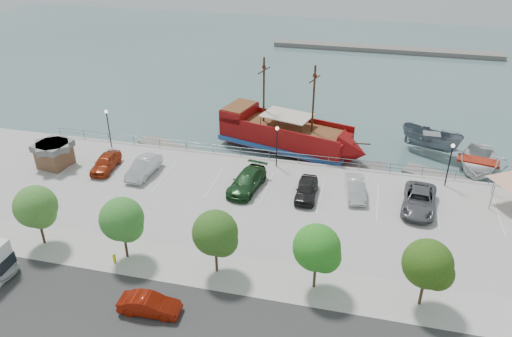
# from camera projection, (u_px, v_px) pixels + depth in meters

# --- Properties ---
(ground) EXTENTS (160.00, 160.00, 0.00)m
(ground) POSITION_uv_depth(u_px,v_px,m) (262.00, 210.00, 44.63)
(ground) COLOR #446465
(street) EXTENTS (100.00, 8.00, 0.04)m
(street) POSITION_uv_depth(u_px,v_px,m) (203.00, 337.00, 30.53)
(street) COLOR #373737
(street) RESTS_ON land_slab
(sidewalk) EXTENTS (100.00, 4.00, 0.05)m
(sidewalk) POSITION_uv_depth(u_px,v_px,m) (230.00, 273.00, 35.63)
(sidewalk) COLOR #B6B4AD
(sidewalk) RESTS_ON land_slab
(seawall_railing) EXTENTS (50.00, 0.06, 1.00)m
(seawall_railing) POSITION_uv_depth(u_px,v_px,m) (279.00, 155.00, 50.54)
(seawall_railing) COLOR slate
(seawall_railing) RESTS_ON land_slab
(far_shore) EXTENTS (40.00, 3.00, 0.80)m
(far_shore) POSITION_uv_depth(u_px,v_px,m) (385.00, 49.00, 89.20)
(far_shore) COLOR slate
(far_shore) RESTS_ON ground
(pirate_ship) EXTENTS (16.93, 8.62, 10.48)m
(pirate_ship) POSITION_uv_depth(u_px,v_px,m) (295.00, 138.00, 53.70)
(pirate_ship) COLOR maroon
(pirate_ship) RESTS_ON ground
(patrol_boat) EXTENTS (7.13, 5.21, 2.59)m
(patrol_boat) POSITION_uv_depth(u_px,v_px,m) (430.00, 142.00, 53.89)
(patrol_boat) COLOR slate
(patrol_boat) RESTS_ON ground
(speedboat) EXTENTS (6.89, 8.63, 1.60)m
(speedboat) POSITION_uv_depth(u_px,v_px,m) (478.00, 164.00, 50.57)
(speedboat) COLOR silver
(speedboat) RESTS_ON ground
(dock_west) EXTENTS (7.80, 4.70, 0.43)m
(dock_west) POSITION_uv_depth(u_px,v_px,m) (169.00, 148.00, 54.95)
(dock_west) COLOR slate
(dock_west) RESTS_ON ground
(dock_mid) EXTENTS (7.83, 3.99, 0.43)m
(dock_mid) POSITION_uv_depth(u_px,v_px,m) (349.00, 168.00, 50.91)
(dock_mid) COLOR #66635B
(dock_mid) RESTS_ON ground
(dock_east) EXTENTS (7.95, 4.97, 0.44)m
(dock_east) POSITION_uv_depth(u_px,v_px,m) (443.00, 179.00, 49.03)
(dock_east) COLOR slate
(dock_east) RESTS_ON ground
(shed) EXTENTS (3.49, 3.49, 2.49)m
(shed) POSITION_uv_depth(u_px,v_px,m) (54.00, 154.00, 49.14)
(shed) COLOR brown
(shed) RESTS_ON land_slab
(street_sedan) EXTENTS (4.10, 1.62, 1.33)m
(street_sedan) POSITION_uv_depth(u_px,v_px,m) (150.00, 305.00, 31.99)
(street_sedan) COLOR maroon
(street_sedan) RESTS_ON street
(fire_hydrant) EXTENTS (0.24, 0.24, 0.70)m
(fire_hydrant) POSITION_uv_depth(u_px,v_px,m) (114.00, 258.00, 36.54)
(fire_hydrant) COLOR yellow
(fire_hydrant) RESTS_ON sidewalk
(lamp_post_left) EXTENTS (0.36, 0.36, 4.28)m
(lamp_post_left) POSITION_uv_depth(u_px,v_px,m) (108.00, 122.00, 51.96)
(lamp_post_left) COLOR black
(lamp_post_left) RESTS_ON land_slab
(lamp_post_mid) EXTENTS (0.36, 0.36, 4.28)m
(lamp_post_mid) POSITION_uv_depth(u_px,v_px,m) (277.00, 139.00, 48.26)
(lamp_post_mid) COLOR black
(lamp_post_mid) RESTS_ON land_slab
(lamp_post_right) EXTENTS (0.36, 0.36, 4.28)m
(lamp_post_right) POSITION_uv_depth(u_px,v_px,m) (451.00, 157.00, 44.98)
(lamp_post_right) COLOR black
(lamp_post_right) RESTS_ON land_slab
(tree_b) EXTENTS (3.30, 3.20, 5.00)m
(tree_b) POSITION_uv_depth(u_px,v_px,m) (37.00, 208.00, 37.03)
(tree_b) COLOR #473321
(tree_b) RESTS_ON sidewalk
(tree_c) EXTENTS (3.30, 3.20, 5.00)m
(tree_c) POSITION_uv_depth(u_px,v_px,m) (123.00, 221.00, 35.60)
(tree_c) COLOR #473321
(tree_c) RESTS_ON sidewalk
(tree_d) EXTENTS (3.30, 3.20, 5.00)m
(tree_d) POSITION_uv_depth(u_px,v_px,m) (217.00, 235.00, 34.16)
(tree_d) COLOR #473321
(tree_d) RESTS_ON sidewalk
(tree_e) EXTENTS (3.30, 3.20, 5.00)m
(tree_e) POSITION_uv_depth(u_px,v_px,m) (319.00, 250.00, 32.72)
(tree_e) COLOR #473321
(tree_e) RESTS_ON sidewalk
(tree_f) EXTENTS (3.30, 3.20, 5.00)m
(tree_f) POSITION_uv_depth(u_px,v_px,m) (430.00, 266.00, 31.28)
(tree_f) COLOR #473321
(tree_f) RESTS_ON sidewalk
(parked_car_a) EXTENTS (2.16, 4.63, 1.53)m
(parked_car_a) POSITION_uv_depth(u_px,v_px,m) (106.00, 162.00, 48.72)
(parked_car_a) COLOR #9F3012
(parked_car_a) RESTS_ON land_slab
(parked_car_b) EXTENTS (1.97, 4.93, 1.60)m
(parked_car_b) POSITION_uv_depth(u_px,v_px,m) (144.00, 167.00, 47.80)
(parked_car_b) COLOR #B8BCBF
(parked_car_b) RESTS_ON land_slab
(parked_car_d) EXTENTS (3.09, 5.87, 1.62)m
(parked_car_d) POSITION_uv_depth(u_px,v_px,m) (247.00, 181.00, 45.46)
(parked_car_d) COLOR #1A401E
(parked_car_d) RESTS_ON land_slab
(parked_car_e) EXTENTS (1.91, 4.55, 1.54)m
(parked_car_e) POSITION_uv_depth(u_px,v_px,m) (307.00, 189.00, 44.28)
(parked_car_e) COLOR black
(parked_car_e) RESTS_ON land_slab
(parked_car_f) EXTENTS (2.27, 4.69, 1.48)m
(parked_car_f) POSITION_uv_depth(u_px,v_px,m) (355.00, 188.00, 44.52)
(parked_car_f) COLOR silver
(parked_car_f) RESTS_ON land_slab
(parked_car_g) EXTENTS (3.28, 6.08, 1.62)m
(parked_car_g) POSITION_uv_depth(u_px,v_px,m) (419.00, 200.00, 42.60)
(parked_car_g) COLOR #5B5B61
(parked_car_g) RESTS_ON land_slab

